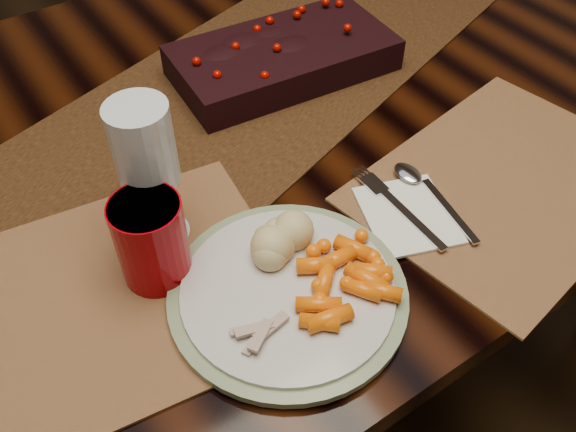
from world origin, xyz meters
TOP-DOWN VIEW (x-y plane):
  - floor at (0.00, 0.00)m, footprint 5.00×5.00m
  - dining_table at (0.00, 0.00)m, footprint 1.80×1.00m
  - table_runner at (-0.05, -0.00)m, footprint 1.92×0.97m
  - centerpiece at (0.20, 0.06)m, footprint 0.37×0.21m
  - placemat_main at (0.31, -0.33)m, footprint 0.46×0.37m
  - placemat_second at (-0.24, -0.21)m, footprint 0.47×0.37m
  - dinner_plate at (-0.05, -0.33)m, footprint 0.33×0.33m
  - baby_carrots at (-0.01, -0.36)m, footprint 0.14×0.13m
  - mashed_potatoes at (-0.02, -0.27)m, footprint 0.10×0.09m
  - turkey_shreds at (-0.11, -0.36)m, footprint 0.07×0.06m
  - napkin at (0.15, -0.31)m, footprint 0.15×0.16m
  - fork at (0.14, -0.30)m, footprint 0.03×0.16m
  - spoon at (0.20, -0.31)m, footprint 0.06×0.16m
  - red_cup at (-0.16, -0.21)m, footprint 0.08×0.08m
  - wine_glass at (-0.13, -0.15)m, footprint 0.09×0.09m

SIDE VIEW (x-z plane):
  - floor at x=0.00m, z-range 0.00..0.00m
  - dining_table at x=0.00m, z-range 0.00..0.75m
  - table_runner at x=-0.05m, z-range 0.75..0.75m
  - placemat_main at x=0.31m, z-range 0.75..0.75m
  - placemat_second at x=-0.24m, z-range 0.75..0.75m
  - napkin at x=0.15m, z-range 0.75..0.76m
  - fork at x=0.14m, z-range 0.76..0.76m
  - spoon at x=0.20m, z-range 0.76..0.76m
  - dinner_plate at x=-0.05m, z-range 0.75..0.77m
  - turkey_shreds at x=-0.11m, z-range 0.77..0.78m
  - baby_carrots at x=-0.01m, z-range 0.77..0.79m
  - centerpiece at x=0.20m, z-range 0.75..0.82m
  - mashed_potatoes at x=-0.02m, z-range 0.77..0.82m
  - red_cup at x=-0.16m, z-range 0.75..0.87m
  - wine_glass at x=-0.13m, z-range 0.75..0.95m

